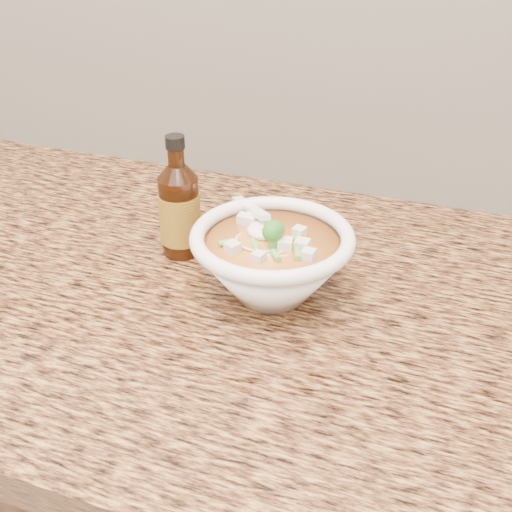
% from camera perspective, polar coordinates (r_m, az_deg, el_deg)
% --- Properties ---
extents(counter_slab, '(4.00, 0.68, 0.04)m').
position_cam_1_polar(counter_slab, '(0.82, -5.09, -2.95)').
color(counter_slab, '#A5773C').
rests_on(counter_slab, cabinet).
extents(soup_bowl, '(0.19, 0.19, 0.11)m').
position_cam_1_polar(soup_bowl, '(0.75, 1.42, -0.54)').
color(soup_bowl, white).
rests_on(soup_bowl, counter_slab).
extents(hot_sauce_bottle, '(0.06, 0.06, 0.16)m').
position_cam_1_polar(hot_sauce_bottle, '(0.84, -6.80, 4.04)').
color(hot_sauce_bottle, '#3D1908').
rests_on(hot_sauce_bottle, counter_slab).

